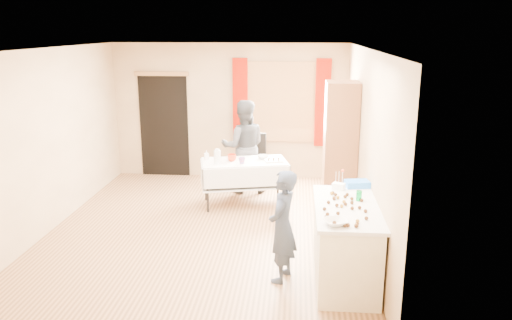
# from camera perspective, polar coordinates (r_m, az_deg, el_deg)

# --- Properties ---
(floor) EXTENTS (4.50, 5.50, 0.02)m
(floor) POSITION_cam_1_polar(r_m,az_deg,el_deg) (7.44, -5.76, -7.97)
(floor) COLOR #9E7047
(floor) RESTS_ON ground
(ceiling) EXTENTS (4.50, 5.50, 0.02)m
(ceiling) POSITION_cam_1_polar(r_m,az_deg,el_deg) (6.87, -6.33, 12.62)
(ceiling) COLOR white
(ceiling) RESTS_ON floor
(wall_back) EXTENTS (4.50, 0.02, 2.60)m
(wall_back) POSITION_cam_1_polar(r_m,az_deg,el_deg) (9.71, -3.03, 5.56)
(wall_back) COLOR tan
(wall_back) RESTS_ON floor
(wall_front) EXTENTS (4.50, 0.02, 2.60)m
(wall_front) POSITION_cam_1_polar(r_m,az_deg,el_deg) (4.47, -12.56, -6.08)
(wall_front) COLOR tan
(wall_front) RESTS_ON floor
(wall_left) EXTENTS (0.02, 5.50, 2.60)m
(wall_left) POSITION_cam_1_polar(r_m,az_deg,el_deg) (7.78, -22.63, 2.08)
(wall_left) COLOR tan
(wall_left) RESTS_ON floor
(wall_right) EXTENTS (0.02, 5.50, 2.60)m
(wall_right) POSITION_cam_1_polar(r_m,az_deg,el_deg) (6.98, 12.51, 1.53)
(wall_right) COLOR tan
(wall_right) RESTS_ON floor
(window_frame) EXTENTS (1.32, 0.06, 1.52)m
(window_frame) POSITION_cam_1_polar(r_m,az_deg,el_deg) (9.56, 2.91, 6.63)
(window_frame) COLOR olive
(window_frame) RESTS_ON wall_back
(window_pane) EXTENTS (1.20, 0.02, 1.40)m
(window_pane) POSITION_cam_1_polar(r_m,az_deg,el_deg) (9.55, 2.90, 6.62)
(window_pane) COLOR white
(window_pane) RESTS_ON wall_back
(curtain_left) EXTENTS (0.28, 0.06, 1.65)m
(curtain_left) POSITION_cam_1_polar(r_m,az_deg,el_deg) (9.57, -1.81, 6.65)
(curtain_left) COLOR #870D00
(curtain_left) RESTS_ON wall_back
(curtain_right) EXTENTS (0.28, 0.06, 1.65)m
(curtain_right) POSITION_cam_1_polar(r_m,az_deg,el_deg) (9.52, 7.62, 6.48)
(curtain_right) COLOR #870D00
(curtain_right) RESTS_ON wall_back
(doorway) EXTENTS (0.95, 0.04, 2.00)m
(doorway) POSITION_cam_1_polar(r_m,az_deg,el_deg) (9.99, -10.46, 3.85)
(doorway) COLOR black
(doorway) RESTS_ON floor
(door_lintel) EXTENTS (1.05, 0.06, 0.08)m
(door_lintel) POSITION_cam_1_polar(r_m,az_deg,el_deg) (9.83, -10.78, 9.67)
(door_lintel) COLOR olive
(door_lintel) RESTS_ON wall_back
(cabinet) EXTENTS (0.50, 0.60, 2.08)m
(cabinet) POSITION_cam_1_polar(r_m,az_deg,el_deg) (7.95, 9.59, 1.36)
(cabinet) COLOR brown
(cabinet) RESTS_ON floor
(counter) EXTENTS (0.72, 1.52, 0.91)m
(counter) POSITION_cam_1_polar(r_m,az_deg,el_deg) (5.96, 10.14, -9.32)
(counter) COLOR beige
(counter) RESTS_ON floor
(party_table) EXTENTS (1.54, 1.03, 0.75)m
(party_table) POSITION_cam_1_polar(r_m,az_deg,el_deg) (8.28, -1.35, -2.13)
(party_table) COLOR black
(party_table) RESTS_ON floor
(chair) EXTENTS (0.49, 0.49, 0.96)m
(chair) POSITION_cam_1_polar(r_m,az_deg,el_deg) (9.42, -0.31, -1.04)
(chair) COLOR black
(chair) RESTS_ON floor
(girl) EXTENTS (0.66, 0.58, 1.33)m
(girl) POSITION_cam_1_polar(r_m,az_deg,el_deg) (5.78, 3.04, -7.58)
(girl) COLOR #232C42
(girl) RESTS_ON floor
(woman) EXTENTS (0.99, 0.86, 1.66)m
(woman) POSITION_cam_1_polar(r_m,az_deg,el_deg) (8.84, -1.43, 1.54)
(woman) COLOR black
(woman) RESTS_ON floor
(soda_can) EXTENTS (0.09, 0.09, 0.12)m
(soda_can) POSITION_cam_1_polar(r_m,az_deg,el_deg) (5.96, 11.69, -4.02)
(soda_can) COLOR #059C38
(soda_can) RESTS_ON counter
(mixing_bowl) EXTENTS (0.39, 0.39, 0.06)m
(mixing_bowl) POSITION_cam_1_polar(r_m,az_deg,el_deg) (5.22, 9.05, -7.04)
(mixing_bowl) COLOR white
(mixing_bowl) RESTS_ON counter
(foam_block) EXTENTS (0.18, 0.15, 0.08)m
(foam_block) POSITION_cam_1_polar(r_m,az_deg,el_deg) (6.33, 9.43, -2.98)
(foam_block) COLOR white
(foam_block) RESTS_ON counter
(blue_basket) EXTENTS (0.33, 0.25, 0.08)m
(blue_basket) POSITION_cam_1_polar(r_m,az_deg,el_deg) (6.47, 11.49, -2.68)
(blue_basket) COLOR #297DF4
(blue_basket) RESTS_ON counter
(pitcher) EXTENTS (0.13, 0.13, 0.22)m
(pitcher) POSITION_cam_1_polar(r_m,az_deg,el_deg) (8.03, -4.44, 0.34)
(pitcher) COLOR silver
(pitcher) RESTS_ON party_table
(cup_red) EXTENTS (0.15, 0.15, 0.11)m
(cup_red) POSITION_cam_1_polar(r_m,az_deg,el_deg) (8.19, -2.77, 0.27)
(cup_red) COLOR red
(cup_red) RESTS_ON party_table
(cup_rainbow) EXTENTS (0.15, 0.15, 0.10)m
(cup_rainbow) POSITION_cam_1_polar(r_m,az_deg,el_deg) (8.02, -1.62, -0.08)
(cup_rainbow) COLOR red
(cup_rainbow) RESTS_ON party_table
(small_bowl) EXTENTS (0.22, 0.22, 0.06)m
(small_bowl) POSITION_cam_1_polar(r_m,az_deg,el_deg) (8.34, 0.80, 0.36)
(small_bowl) COLOR white
(small_bowl) RESTS_ON party_table
(pastry_tray) EXTENTS (0.33, 0.27, 0.02)m
(pastry_tray) POSITION_cam_1_polar(r_m,az_deg,el_deg) (8.18, 2.04, -0.07)
(pastry_tray) COLOR white
(pastry_tray) RESTS_ON party_table
(bottle) EXTENTS (0.12, 0.12, 0.16)m
(bottle) POSITION_cam_1_polar(r_m,az_deg,el_deg) (8.31, -5.68, 0.59)
(bottle) COLOR white
(bottle) RESTS_ON party_table
(cake_balls) EXTENTS (0.49, 1.08, 0.04)m
(cake_balls) POSITION_cam_1_polar(r_m,az_deg,el_deg) (5.65, 10.00, -5.42)
(cake_balls) COLOR #3F2314
(cake_balls) RESTS_ON counter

